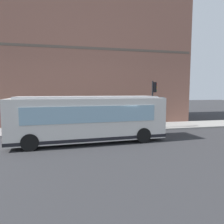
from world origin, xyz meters
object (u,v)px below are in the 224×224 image
object	(u,v)px
pedestrian_near_hydrant	(124,117)
city_bus_nearside	(89,119)
fire_hydrant	(155,121)
traffic_light_near_corner	(154,95)
pedestrian_by_light_pole	(148,114)

from	to	relation	value
pedestrian_near_hydrant	city_bus_nearside	bearing A→B (deg)	135.74
city_bus_nearside	pedestrian_near_hydrant	xyz separation A→B (m)	(3.49, -3.40, -0.41)
city_bus_nearside	fire_hydrant	world-z (taller)	city_bus_nearside
traffic_light_near_corner	pedestrian_near_hydrant	bearing A→B (deg)	85.80
traffic_light_near_corner	pedestrian_by_light_pole	world-z (taller)	traffic_light_near_corner
pedestrian_near_hydrant	pedestrian_by_light_pole	world-z (taller)	pedestrian_by_light_pole
fire_hydrant	pedestrian_by_light_pole	distance (m)	1.09
traffic_light_near_corner	pedestrian_near_hydrant	xyz separation A→B (m)	(0.20, 2.69, -1.90)
fire_hydrant	traffic_light_near_corner	bearing A→B (deg)	150.35
pedestrian_by_light_pole	traffic_light_near_corner	bearing A→B (deg)	174.82
city_bus_nearside	traffic_light_near_corner	bearing A→B (deg)	-61.62
traffic_light_near_corner	pedestrian_by_light_pole	bearing A→B (deg)	-5.18
city_bus_nearside	pedestrian_by_light_pole	size ratio (longest dim) A/B	5.72
city_bus_nearside	traffic_light_near_corner	world-z (taller)	traffic_light_near_corner
pedestrian_near_hydrant	traffic_light_near_corner	bearing A→B (deg)	-94.20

